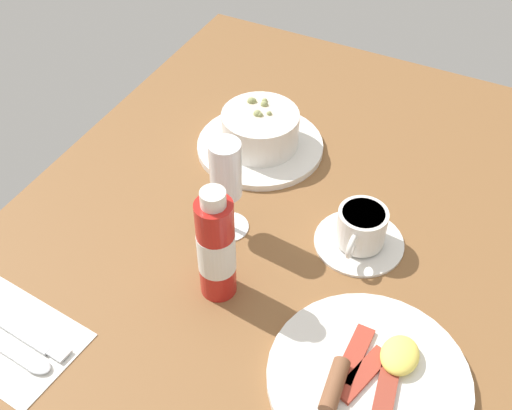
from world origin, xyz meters
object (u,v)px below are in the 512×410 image
object	(u,v)px
sauce_bottle_red	(216,248)
breakfast_plate	(369,377)
coffee_cup	(361,231)
wine_glass	(226,175)
porridge_bowl	(260,133)
cutlery_setting	(12,340)

from	to	relation	value
sauce_bottle_red	breakfast_plate	distance (cm)	25.50
breakfast_plate	coffee_cup	bearing A→B (deg)	-156.71
wine_glass	breakfast_plate	distance (cm)	33.80
wine_glass	breakfast_plate	xyz separation A→B (cm)	(15.38, 28.41, -9.95)
sauce_bottle_red	coffee_cup	bearing A→B (deg)	138.85
porridge_bowl	breakfast_plate	bearing A→B (deg)	43.11
coffee_cup	sauce_bottle_red	world-z (taller)	sauce_bottle_red
coffee_cup	sauce_bottle_red	size ratio (longest dim) A/B	0.72
porridge_bowl	breakfast_plate	world-z (taller)	porridge_bowl
wine_glass	sauce_bottle_red	distance (cm)	12.14
coffee_cup	wine_glass	distance (cm)	21.66
porridge_bowl	breakfast_plate	xyz separation A→B (cm)	(34.67, 32.45, -2.58)
breakfast_plate	cutlery_setting	bearing A→B (deg)	-70.47
wine_glass	breakfast_plate	bearing A→B (deg)	61.58
coffee_cup	breakfast_plate	bearing A→B (deg)	23.29
breakfast_plate	wine_glass	bearing A→B (deg)	-118.42
coffee_cup	breakfast_plate	xyz separation A→B (cm)	(21.24, 9.14, -1.98)
porridge_bowl	sauce_bottle_red	distance (cm)	31.93
sauce_bottle_red	wine_glass	bearing A→B (deg)	-157.87
porridge_bowl	sauce_bottle_red	size ratio (longest dim) A/B	1.17
porridge_bowl	coffee_cup	world-z (taller)	porridge_bowl
cutlery_setting	breakfast_plate	distance (cm)	46.69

